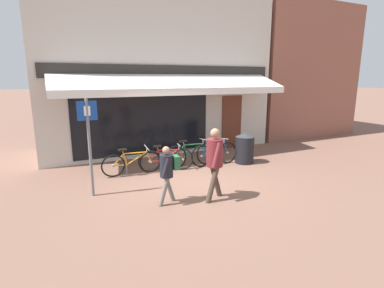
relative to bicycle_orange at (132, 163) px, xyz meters
name	(u,v)px	position (x,y,z in m)	size (l,w,h in m)	color
ground_plane	(193,183)	(1.27, -1.42, -0.37)	(160.00, 160.00, 0.00)	brown
shop_front	(155,70)	(1.90, 3.25, 2.71)	(8.82, 4.44, 6.16)	beige
neighbour_building	(288,72)	(9.23, 3.76, 2.70)	(5.45, 4.00, 6.13)	#8E5647
bike_rack_rail	(176,154)	(1.41, 0.08, 0.10)	(3.21, 0.04, 0.57)	#47494F
bicycle_orange	(132,163)	(0.00, 0.00, 0.00)	(1.79, 0.52, 0.84)	black
bicycle_red	(166,159)	(1.04, -0.04, -0.01)	(1.68, 0.55, 0.82)	black
bicycle_green	(191,155)	(1.93, 0.02, 0.02)	(1.83, 0.52, 0.88)	black
bicycle_blue	(214,153)	(2.68, -0.14, 0.02)	(1.71, 0.52, 0.88)	black
pedestrian_adult	(215,157)	(1.27, -2.59, 0.66)	(0.58, 0.64, 1.70)	#47382D
pedestrian_child	(168,168)	(0.21, -2.35, 0.46)	(0.53, 0.46, 1.34)	slate
litter_bin	(245,148)	(3.71, -0.36, 0.14)	(0.63, 0.63, 1.02)	black
parking_sign	(89,138)	(-1.27, -1.15, 1.07)	(0.44, 0.07, 2.34)	slate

